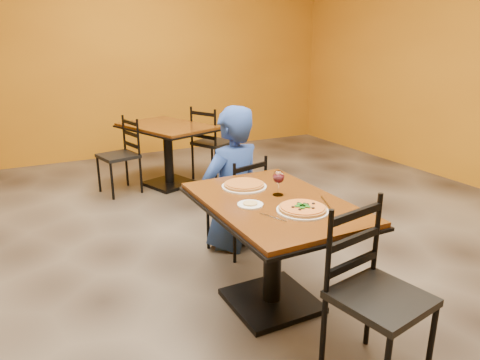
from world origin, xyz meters
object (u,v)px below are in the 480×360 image
wine_glass (278,182)px  chair_main_far (236,204)px  chair_second_right (214,143)px  pizza_far (244,184)px  table_second (168,141)px  chair_main_near (381,299)px  chair_second_left (118,156)px  pizza_main (302,208)px  table_main (273,229)px  diner (232,178)px  plate_main (302,211)px  side_plate (250,205)px  plate_far (244,186)px

wine_glass → chair_main_far: bearing=84.1°
chair_second_right → pizza_far: (-0.86, -2.47, 0.30)m
table_second → chair_second_right: chair_second_right is taller
chair_main_near → chair_second_left: (-0.51, 3.63, -0.04)m
chair_main_near → pizza_far: bearing=88.3°
chair_main_near → pizza_main: bearing=86.8°
chair_main_near → pizza_main: size_ratio=3.33×
table_main → diner: 0.97m
chair_main_near → chair_second_right: bearing=69.2°
chair_second_right → wine_glass: chair_second_right is taller
chair_second_left → pizza_main: size_ratio=3.06×
pizza_main → chair_second_right: bearing=75.9°
table_main → plate_main: 0.31m
table_second → plate_main: 3.03m
table_second → plate_main: (-0.16, -3.02, 0.20)m
chair_second_left → side_plate: size_ratio=5.44×
chair_second_right → pizza_main: size_ratio=3.28×
wine_glass → chair_second_left: bearing=99.7°
chair_main_near → plate_far: (-0.17, 1.16, 0.28)m
diner → plate_far: diner is taller
table_second → wine_glass: (-0.14, -2.71, 0.29)m
diner → chair_main_far: bearing=67.9°
chair_main_near → plate_main: 0.67m
diner → side_plate: size_ratio=7.62×
diner → plate_main: (-0.12, -1.19, 0.15)m
table_second → pizza_far: 2.49m
pizza_far → side_plate: (-0.13, -0.33, -0.02)m
table_second → pizza_main: 3.03m
chair_second_right → pizza_main: (-0.76, -3.02, 0.30)m
side_plate → pizza_main: bearing=-44.9°
side_plate → diner: bearing=70.2°
diner → wine_glass: 0.91m
chair_second_right → chair_main_far: bearing=135.1°
plate_main → pizza_far: (-0.10, 0.56, 0.02)m
chair_main_near → chair_main_far: size_ratio=1.14×
pizza_main → wine_glass: bearing=85.6°
table_main → diner: size_ratio=1.01×
table_main → side_plate: bearing=-177.8°
table_main → chair_second_left: 2.82m
table_second → wine_glass: 2.73m
chair_main_far → table_second: bearing=-106.9°
table_main → wine_glass: (0.08, 0.08, 0.28)m
chair_second_left → plate_main: (0.44, -3.02, 0.32)m
plate_main → pizza_main: 0.02m
chair_second_left → chair_second_right: bearing=76.9°
pizza_far → wine_glass: (0.12, -0.24, 0.07)m
table_main → plate_far: plate_far is taller
plate_main → side_plate: size_ratio=1.94×
side_plate → chair_second_left: bearing=94.3°
chair_main_near → side_plate: (-0.30, 0.83, 0.28)m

